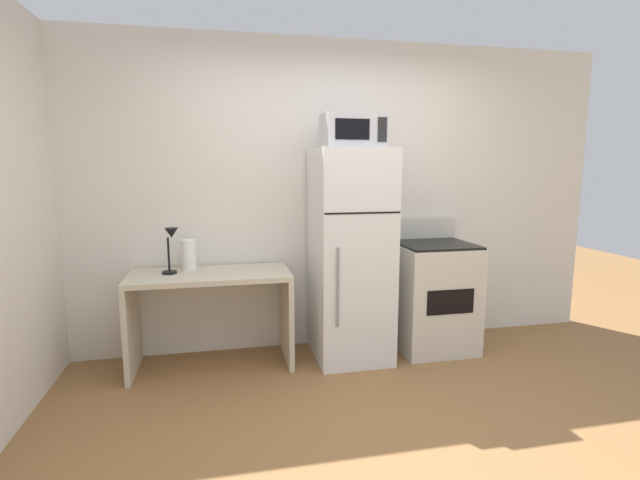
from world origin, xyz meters
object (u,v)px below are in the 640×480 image
at_px(microwave, 353,131).
at_px(desk_lamp, 171,243).
at_px(desk, 211,301).
at_px(oven_range, 433,295).
at_px(refrigerator, 351,255).
at_px(paper_towel_roll, 189,255).

bearing_deg(microwave, desk_lamp, 176.62).
distance_m(desk, oven_range, 1.86).
distance_m(desk_lamp, microwave, 1.62).
bearing_deg(oven_range, microwave, -176.73).
relative_size(refrigerator, oven_range, 1.54).
xyz_separation_m(microwave, oven_range, (0.75, 0.04, -1.36)).
relative_size(microwave, oven_range, 0.42).
bearing_deg(desk_lamp, refrigerator, -2.50).
distance_m(desk, refrigerator, 1.16).
bearing_deg(microwave, oven_range, 3.27).
xyz_separation_m(desk_lamp, microwave, (1.39, -0.08, 0.84)).
height_order(paper_towel_roll, oven_range, oven_range).
xyz_separation_m(refrigerator, oven_range, (0.75, 0.02, -0.38)).
xyz_separation_m(desk, microwave, (1.11, -0.06, 1.30)).
relative_size(desk, desk_lamp, 3.46).
bearing_deg(paper_towel_roll, refrigerator, -7.97).
bearing_deg(paper_towel_roll, desk_lamp, -134.96).
relative_size(desk_lamp, refrigerator, 0.21).
distance_m(desk_lamp, refrigerator, 1.40).
xyz_separation_m(refrigerator, microwave, (0.00, -0.02, 0.98)).
bearing_deg(oven_range, refrigerator, -178.35).
height_order(paper_towel_roll, refrigerator, refrigerator).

